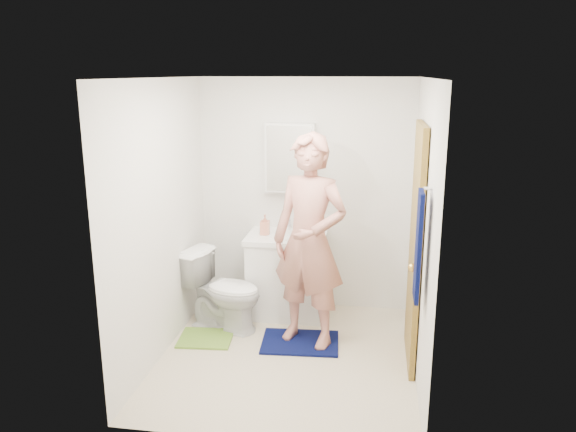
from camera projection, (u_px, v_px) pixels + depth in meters
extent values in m
cube|color=beige|center=(287.00, 357.00, 4.97)|extent=(2.20, 2.40, 0.02)
cube|color=white|center=(287.00, 77.00, 4.37)|extent=(2.20, 2.40, 0.02)
cube|color=silver|center=(305.00, 195.00, 5.83)|extent=(2.20, 0.02, 2.40)
cube|color=silver|center=(257.00, 277.00, 3.51)|extent=(2.20, 0.02, 2.40)
cube|color=silver|center=(160.00, 221.00, 4.83)|extent=(0.02, 2.40, 2.40)
cube|color=silver|center=(423.00, 232.00, 4.50)|extent=(0.02, 2.40, 2.40)
cube|color=white|center=(287.00, 277.00, 5.77)|extent=(0.75, 0.55, 0.80)
cube|color=white|center=(286.00, 237.00, 5.66)|extent=(0.79, 0.59, 0.05)
cylinder|color=white|center=(286.00, 236.00, 5.66)|extent=(0.40, 0.40, 0.03)
cylinder|color=silver|center=(289.00, 225.00, 5.81)|extent=(0.03, 0.03, 0.12)
cube|color=white|center=(290.00, 158.00, 5.68)|extent=(0.50, 0.12, 0.70)
cube|color=white|center=(289.00, 159.00, 5.62)|extent=(0.46, 0.01, 0.66)
cube|color=olive|center=(415.00, 247.00, 4.70)|extent=(0.05, 0.80, 2.05)
sphere|color=gold|center=(412.00, 268.00, 4.42)|extent=(0.07, 0.07, 0.07)
cube|color=#060C3C|center=(418.00, 246.00, 3.96)|extent=(0.03, 0.24, 0.80)
cylinder|color=silver|center=(428.00, 188.00, 3.85)|extent=(0.06, 0.02, 0.02)
imported|color=white|center=(224.00, 290.00, 5.45)|extent=(0.85, 0.63, 0.77)
cube|color=#060C3C|center=(300.00, 342.00, 5.21)|extent=(0.74, 0.55, 0.02)
cube|color=olive|center=(206.00, 338.00, 5.29)|extent=(0.52, 0.46, 0.02)
imported|color=tan|center=(265.00, 225.00, 5.65)|extent=(0.10, 0.10, 0.21)
imported|color=#7F3B81|center=(305.00, 228.00, 5.72)|extent=(0.14, 0.14, 0.10)
imported|color=#B57466|center=(310.00, 241.00, 4.98)|extent=(0.82, 0.68, 1.93)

